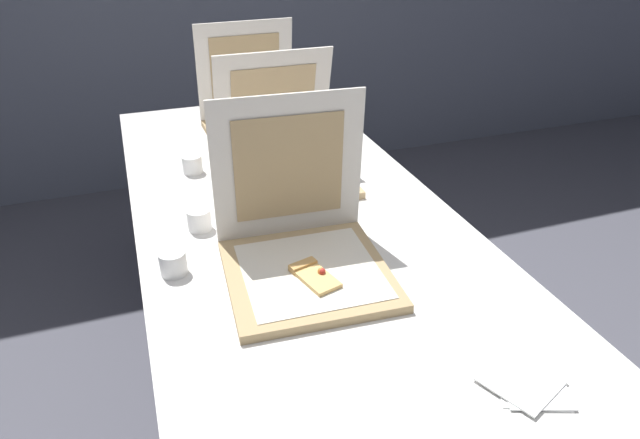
{
  "coord_description": "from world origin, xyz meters",
  "views": [
    {
      "loc": [
        -0.38,
        -0.73,
        1.49
      ],
      "look_at": [
        0.02,
        0.41,
        0.8
      ],
      "focal_mm": 31.2,
      "sensor_mm": 36.0,
      "label": 1
    }
  ],
  "objects_px": {
    "cup_white_far": "(192,164)",
    "table": "(295,229)",
    "cup_white_near_center": "(173,263)",
    "pizza_box_back": "(256,118)",
    "pizza_box_middle": "(285,162)",
    "napkin_pile": "(528,383)",
    "pizza_box_front": "(303,249)",
    "cup_white_mid": "(199,219)"
  },
  "relations": [
    {
      "from": "cup_white_far",
      "to": "table",
      "type": "bearing_deg",
      "value": -58.4
    },
    {
      "from": "cup_white_near_center",
      "to": "cup_white_far",
      "type": "xyz_separation_m",
      "value": [
        0.12,
        0.55,
        0.0
      ]
    },
    {
      "from": "pizza_box_back",
      "to": "pizza_box_middle",
      "type": "bearing_deg",
      "value": -93.69
    },
    {
      "from": "cup_white_near_center",
      "to": "napkin_pile",
      "type": "bearing_deg",
      "value": -45.49
    },
    {
      "from": "table",
      "to": "cup_white_near_center",
      "type": "relative_size",
      "value": 32.92
    },
    {
      "from": "pizza_box_back",
      "to": "cup_white_near_center",
      "type": "distance_m",
      "value": 0.92
    },
    {
      "from": "cup_white_far",
      "to": "pizza_box_front",
      "type": "bearing_deg",
      "value": -75.3
    },
    {
      "from": "table",
      "to": "pizza_box_middle",
      "type": "xyz_separation_m",
      "value": [
        0.04,
        0.23,
        0.1
      ]
    },
    {
      "from": "table",
      "to": "cup_white_far",
      "type": "bearing_deg",
      "value": 121.6
    },
    {
      "from": "table",
      "to": "pizza_box_middle",
      "type": "relative_size",
      "value": 5.46
    },
    {
      "from": "cup_white_near_center",
      "to": "pizza_box_front",
      "type": "bearing_deg",
      "value": -16.6
    },
    {
      "from": "pizza_box_front",
      "to": "cup_white_near_center",
      "type": "distance_m",
      "value": 0.3
    },
    {
      "from": "cup_white_far",
      "to": "napkin_pile",
      "type": "relative_size",
      "value": 0.37
    },
    {
      "from": "cup_white_near_center",
      "to": "cup_white_mid",
      "type": "relative_size",
      "value": 1.0
    },
    {
      "from": "pizza_box_middle",
      "to": "cup_white_near_center",
      "type": "height_order",
      "value": "pizza_box_middle"
    },
    {
      "from": "pizza_box_back",
      "to": "cup_white_far",
      "type": "xyz_separation_m",
      "value": [
        -0.28,
        -0.28,
        -0.03
      ]
    },
    {
      "from": "cup_white_near_center",
      "to": "cup_white_mid",
      "type": "height_order",
      "value": "same"
    },
    {
      "from": "pizza_box_front",
      "to": "pizza_box_middle",
      "type": "height_order",
      "value": "pizza_box_front"
    },
    {
      "from": "pizza_box_front",
      "to": "cup_white_far",
      "type": "relative_size",
      "value": 6.25
    },
    {
      "from": "table",
      "to": "cup_white_far",
      "type": "xyz_separation_m",
      "value": [
        -0.23,
        0.37,
        0.08
      ]
    },
    {
      "from": "pizza_box_front",
      "to": "cup_white_near_center",
      "type": "height_order",
      "value": "pizza_box_front"
    },
    {
      "from": "pizza_box_middle",
      "to": "cup_white_mid",
      "type": "height_order",
      "value": "pizza_box_middle"
    },
    {
      "from": "pizza_box_front",
      "to": "napkin_pile",
      "type": "height_order",
      "value": "pizza_box_front"
    },
    {
      "from": "pizza_box_back",
      "to": "cup_white_near_center",
      "type": "relative_size",
      "value": 6.14
    },
    {
      "from": "pizza_box_front",
      "to": "cup_white_far",
      "type": "bearing_deg",
      "value": 108.64
    },
    {
      "from": "pizza_box_middle",
      "to": "napkin_pile",
      "type": "bearing_deg",
      "value": -80.07
    },
    {
      "from": "pizza_box_middle",
      "to": "napkin_pile",
      "type": "xyz_separation_m",
      "value": [
        0.17,
        -0.97,
        -0.05
      ]
    },
    {
      "from": "napkin_pile",
      "to": "pizza_box_middle",
      "type": "bearing_deg",
      "value": 99.74
    },
    {
      "from": "cup_white_far",
      "to": "napkin_pile",
      "type": "height_order",
      "value": "cup_white_far"
    },
    {
      "from": "cup_white_near_center",
      "to": "cup_white_far",
      "type": "bearing_deg",
      "value": 77.34
    },
    {
      "from": "table",
      "to": "cup_white_mid",
      "type": "bearing_deg",
      "value": 179.18
    },
    {
      "from": "cup_white_mid",
      "to": "pizza_box_middle",
      "type": "bearing_deg",
      "value": 36.69
    },
    {
      "from": "pizza_box_middle",
      "to": "pizza_box_back",
      "type": "relative_size",
      "value": 0.98
    },
    {
      "from": "cup_white_mid",
      "to": "pizza_box_front",
      "type": "bearing_deg",
      "value": -53.33
    },
    {
      "from": "cup_white_near_center",
      "to": "cup_white_mid",
      "type": "bearing_deg",
      "value": 64.25
    },
    {
      "from": "pizza_box_front",
      "to": "cup_white_mid",
      "type": "bearing_deg",
      "value": 130.61
    },
    {
      "from": "cup_white_near_center",
      "to": "napkin_pile",
      "type": "distance_m",
      "value": 0.79
    },
    {
      "from": "cup_white_near_center",
      "to": "cup_white_mid",
      "type": "xyz_separation_m",
      "value": [
        0.09,
        0.18,
        0.0
      ]
    },
    {
      "from": "cup_white_far",
      "to": "napkin_pile",
      "type": "distance_m",
      "value": 1.19
    },
    {
      "from": "table",
      "to": "cup_white_far",
      "type": "height_order",
      "value": "cup_white_far"
    },
    {
      "from": "pizza_box_middle",
      "to": "cup_white_mid",
      "type": "xyz_separation_m",
      "value": [
        -0.3,
        -0.22,
        -0.03
      ]
    },
    {
      "from": "table",
      "to": "cup_white_mid",
      "type": "distance_m",
      "value": 0.27
    }
  ]
}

